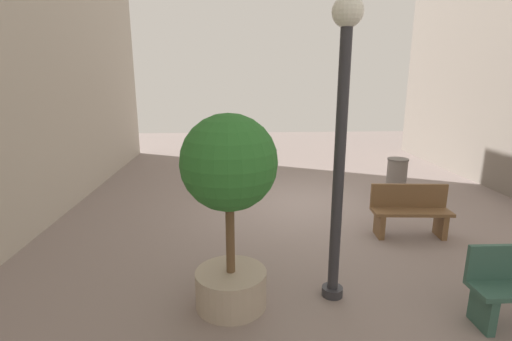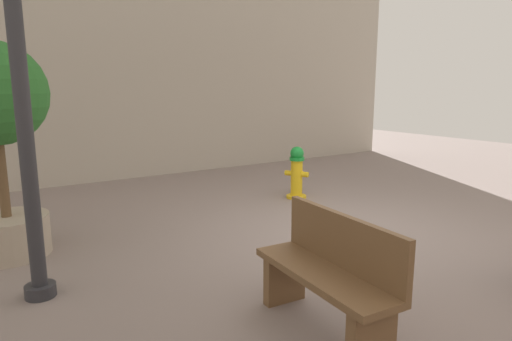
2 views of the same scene
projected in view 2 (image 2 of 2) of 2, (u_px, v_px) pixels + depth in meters
The scene contains 4 objects.
ground_plane at pixel (346, 232), 6.06m from camera, with size 23.40×23.40×0.00m, color gray.
fire_hydrant at pixel (297, 172), 7.85m from camera, with size 0.42×0.41×0.93m.
bench_near at pixel (329, 273), 3.58m from camera, with size 1.43×0.54×0.95m.
street_lamp at pixel (16, 41), 3.77m from camera, with size 0.36×0.36×3.75m.
Camera 2 is at (-4.15, 4.23, 1.96)m, focal length 31.11 mm.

